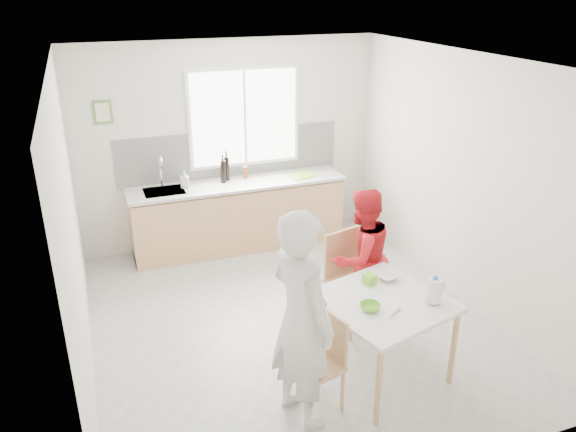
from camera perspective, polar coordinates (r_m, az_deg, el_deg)
name	(u,v)px	position (r m, az deg, el deg)	size (l,w,h in m)	color
ground	(289,320)	(6.09, 0.14, -10.57)	(4.50, 4.50, 0.00)	#B7B7B2
room_shell	(290,174)	(5.36, 0.15, 4.27)	(4.50, 4.50, 4.50)	silver
window	(244,117)	(7.45, -4.45, 9.95)	(1.50, 0.06, 1.30)	white
backsplash	(231,154)	(7.53, -5.83, 6.31)	(3.00, 0.02, 0.65)	white
picture_frame	(103,112)	(7.15, -18.31, 9.98)	(0.22, 0.03, 0.28)	#55853C
kitchen_counter	(238,218)	(7.54, -5.06, -0.17)	(2.84, 0.64, 1.37)	tan
dining_table	(382,308)	(5.03, 9.55, -9.21)	(1.26, 1.26, 0.79)	white
chair_left	(320,358)	(4.78, 3.29, -14.23)	(0.49, 0.49, 0.87)	tan
chair_far	(349,275)	(5.83, 6.25, -5.98)	(0.57, 0.57, 1.01)	tan
person_white	(302,320)	(4.42, 1.38, -10.50)	(0.67, 0.44, 1.85)	silver
person_red	(361,258)	(5.78, 7.41, -4.24)	(0.72, 0.56, 1.48)	red
bowl_green	(370,307)	(4.82, 8.33, -9.13)	(0.17, 0.17, 0.05)	#72C42D
bowl_white	(387,276)	(5.31, 10.07, -6.04)	(0.21, 0.21, 0.05)	white
milk_jug	(435,290)	(4.98, 14.67, -7.26)	(0.18, 0.13, 0.23)	white
green_box	(369,279)	(5.20, 8.28, -6.37)	(0.10, 0.10, 0.09)	#7ACD2F
spoon	(395,313)	(4.80, 10.78, -9.68)	(0.01, 0.01, 0.16)	#A5A5AA
cutting_board	(302,176)	(7.56, 1.44, 4.12)	(0.35, 0.25, 0.01)	#8DB529
wine_bottle_a	(227,169)	(7.40, -6.25, 4.81)	(0.07, 0.07, 0.32)	black
wine_bottle_b	(223,172)	(7.32, -6.61, 4.51)	(0.07, 0.07, 0.30)	black
jar_amber	(246,172)	(7.48, -4.34, 4.44)	(0.06, 0.06, 0.16)	brown
soap_bottle	(185,179)	(7.23, -10.45, 3.68)	(0.10, 0.10, 0.21)	#999999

